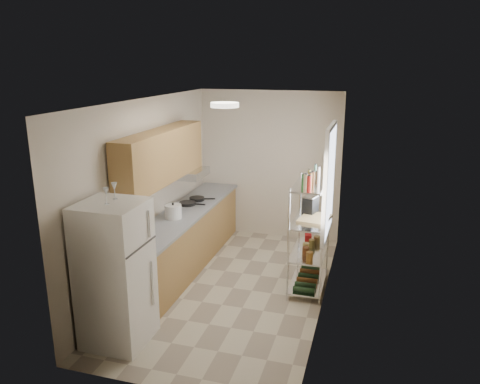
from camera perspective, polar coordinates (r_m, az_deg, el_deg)
The scene contains 16 objects.
room at distance 6.22m, azimuth -0.91°, elevation -0.92°, with size 2.52×4.42×2.62m.
counter_run at distance 7.19m, azimuth -6.89°, elevation -5.83°, with size 0.63×3.51×0.90m.
upper_cabinets at distance 6.56m, azimuth -9.53°, elevation 4.35°, with size 0.33×2.20×0.72m, color #9D7243.
range_hood at distance 7.34m, azimuth -6.30°, elevation 2.33°, with size 0.50×0.60×0.12m, color #B7BABC.
window at distance 6.25m, azimuth 10.84°, elevation 1.27°, with size 0.06×1.00×1.46m, color white.
bakers_rack at distance 6.35m, azimuth 8.60°, elevation -2.56°, with size 0.45×0.90×1.73m.
ceiling_dome at distance 5.69m, azimuth -1.88°, elevation 10.57°, with size 0.34×0.34×0.06m, color white.
refrigerator at distance 5.40m, azimuth -14.95°, elevation -9.62°, with size 0.67×0.67×1.64m, color white.
wine_glass_a at distance 5.20m, azimuth -15.04°, elevation 0.13°, with size 0.07×0.07×0.18m, color silver, non-canonical shape.
wine_glass_b at distance 5.04m, azimuth -15.99°, elevation -0.47°, with size 0.06×0.06×0.18m, color silver, non-canonical shape.
rice_cooker at distance 6.76m, azimuth -8.15°, elevation -2.37°, with size 0.24×0.24×0.20m, color silver.
frying_pan_large at distance 7.37m, azimuth -6.42°, elevation -1.39°, with size 0.26×0.26×0.04m, color black.
frying_pan_small at distance 7.59m, azimuth -5.27°, elevation -0.84°, with size 0.24×0.24×0.05m, color black.
cutting_board at distance 6.40m, azimuth 9.12°, elevation -3.21°, with size 0.37×0.48×0.03m, color tan.
espresso_machine at distance 6.57m, azimuth 8.60°, elevation -1.58°, with size 0.16×0.23×0.27m, color black.
storage_bag at distance 6.75m, azimuth 8.30°, elevation -5.70°, with size 0.09×0.13×0.15m, color #A81514.
Camera 1 is at (1.77, -5.69, 3.08)m, focal length 35.00 mm.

